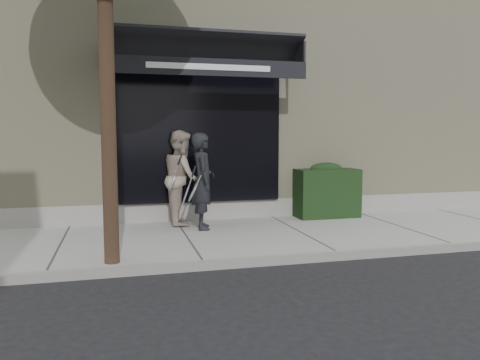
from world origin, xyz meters
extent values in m
plane|color=black|center=(0.00, 0.00, 0.00)|extent=(80.00, 80.00, 0.00)
cube|color=#9B9B96|center=(0.00, 0.00, 0.06)|extent=(20.00, 3.00, 0.12)
cube|color=gray|center=(0.00, -1.55, 0.07)|extent=(20.00, 0.10, 0.14)
cube|color=beige|center=(0.00, 5.00, 2.75)|extent=(14.00, 7.00, 5.50)
cube|color=gray|center=(0.00, 1.70, 0.25)|extent=(14.02, 0.42, 0.50)
cube|color=black|center=(-1.50, 1.55, 1.80)|extent=(3.20, 0.30, 2.60)
cube|color=gray|center=(-3.10, 1.70, 1.80)|extent=(0.08, 0.40, 2.60)
cube|color=gray|center=(0.10, 1.70, 1.80)|extent=(0.08, 0.40, 2.60)
cube|color=gray|center=(-1.50, 1.70, 3.14)|extent=(3.36, 0.40, 0.12)
cube|color=black|center=(-1.50, 1.00, 3.40)|extent=(3.60, 1.03, 0.55)
cube|color=black|center=(-1.50, 0.50, 3.01)|extent=(3.60, 0.05, 0.30)
cube|color=white|center=(-1.50, 0.47, 3.01)|extent=(2.20, 0.01, 0.10)
cube|color=black|center=(-3.28, 1.00, 3.32)|extent=(0.04, 1.00, 0.45)
cube|color=black|center=(0.28, 1.00, 3.32)|extent=(0.04, 1.00, 0.45)
cube|color=black|center=(1.10, 1.25, 0.62)|extent=(1.30, 0.70, 1.00)
ellipsoid|color=black|center=(1.10, 1.25, 1.12)|extent=(0.71, 0.38, 0.27)
cylinder|color=black|center=(-3.20, -1.30, 2.40)|extent=(0.20, 0.20, 4.80)
imported|color=black|center=(-1.61, 0.63, 0.99)|extent=(0.48, 0.67, 1.75)
torus|color=silver|center=(-1.84, 0.28, 0.85)|extent=(0.20, 0.32, 0.28)
cylinder|color=silver|center=(-1.84, 0.28, 0.85)|extent=(0.16, 0.28, 0.24)
cylinder|color=silver|center=(-1.84, 0.28, 0.85)|extent=(0.17, 0.04, 0.10)
cylinder|color=black|center=(-1.84, 0.28, 0.85)|extent=(0.20, 0.06, 0.12)
torus|color=silver|center=(-1.96, 0.32, 0.81)|extent=(0.18, 0.32, 0.30)
cylinder|color=silver|center=(-1.96, 0.32, 0.81)|extent=(0.15, 0.28, 0.26)
cylinder|color=silver|center=(-1.96, 0.32, 0.81)|extent=(0.18, 0.06, 0.08)
cylinder|color=black|center=(-1.96, 0.32, 0.81)|extent=(0.20, 0.07, 0.09)
imported|color=#B5A291|center=(-1.91, 1.20, 1.02)|extent=(0.70, 0.89, 1.80)
torus|color=silver|center=(-2.14, 0.88, 0.98)|extent=(0.14, 0.31, 0.29)
cylinder|color=silver|center=(-2.14, 0.88, 0.98)|extent=(0.11, 0.27, 0.25)
cylinder|color=silver|center=(-2.14, 0.88, 0.98)|extent=(0.18, 0.02, 0.08)
cylinder|color=black|center=(-2.14, 0.88, 0.98)|extent=(0.20, 0.04, 0.10)
camera|label=1|loc=(-3.08, -7.68, 1.84)|focal=35.00mm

